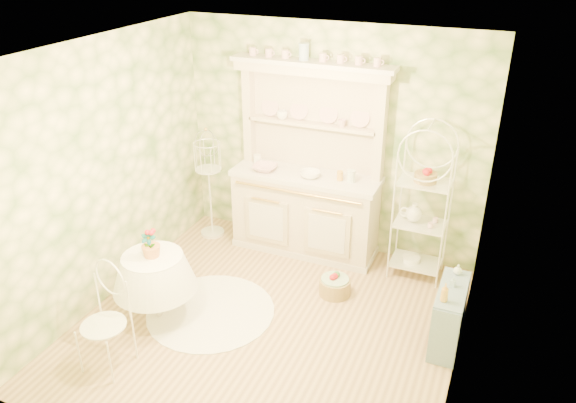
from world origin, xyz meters
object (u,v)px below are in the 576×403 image
at_px(bakers_rack, 422,204).
at_px(round_table, 156,289).
at_px(floor_basket, 335,284).
at_px(birdcage_stand, 209,183).
at_px(side_shelf, 449,315).
at_px(kitchen_dresser, 306,163).
at_px(cafe_chair, 104,327).

xyz_separation_m(bakers_rack, round_table, (-2.27, -1.79, -0.56)).
bearing_deg(floor_basket, birdcage_stand, 160.94).
relative_size(side_shelf, birdcage_stand, 0.51).
distance_m(kitchen_dresser, cafe_chair, 2.85).
height_order(kitchen_dresser, cafe_chair, kitchen_dresser).
xyz_separation_m(bakers_rack, birdcage_stand, (-2.61, -0.09, -0.17)).
xyz_separation_m(cafe_chair, birdcage_stand, (-0.35, 2.49, 0.29)).
bearing_deg(bakers_rack, birdcage_stand, -177.52).
bearing_deg(floor_basket, kitchen_dresser, 129.94).
height_order(bakers_rack, birdcage_stand, bakers_rack).
bearing_deg(birdcage_stand, kitchen_dresser, 5.46).
xyz_separation_m(kitchen_dresser, cafe_chair, (-0.89, -2.61, -0.71)).
bearing_deg(bakers_rack, floor_basket, -133.90).
height_order(kitchen_dresser, bakers_rack, kitchen_dresser).
height_order(cafe_chair, floor_basket, cafe_chair).
relative_size(round_table, floor_basket, 1.71).
xyz_separation_m(side_shelf, cafe_chair, (-2.77, -1.51, 0.12)).
height_order(round_table, birdcage_stand, birdcage_stand).
bearing_deg(birdcage_stand, bakers_rack, 1.89).
relative_size(kitchen_dresser, birdcage_stand, 1.59).
relative_size(kitchen_dresser, bakers_rack, 1.29).
bearing_deg(cafe_chair, floor_basket, 59.99).
xyz_separation_m(round_table, floor_basket, (1.55, 1.06, -0.20)).
bearing_deg(round_table, kitchen_dresser, 63.75).
height_order(cafe_chair, birdcage_stand, birdcage_stand).
relative_size(bakers_rack, cafe_chair, 2.05).
bearing_deg(bakers_rack, cafe_chair, -130.67).
xyz_separation_m(birdcage_stand, floor_basket, (1.89, -0.65, -0.60)).
distance_m(side_shelf, cafe_chair, 3.16).
bearing_deg(kitchen_dresser, round_table, -116.25).
bearing_deg(bakers_rack, round_table, -141.09).
bearing_deg(side_shelf, kitchen_dresser, 152.33).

